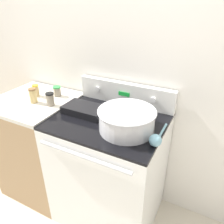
# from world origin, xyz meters

# --- Properties ---
(kitchen_wall) EXTENTS (8.00, 0.05, 2.50)m
(kitchen_wall) POSITION_xyz_m (0.00, 0.66, 1.25)
(kitchen_wall) COLOR silver
(kitchen_wall) RESTS_ON ground_plane
(stove_range) EXTENTS (0.78, 0.66, 0.93)m
(stove_range) POSITION_xyz_m (0.00, 0.31, 0.47)
(stove_range) COLOR white
(stove_range) RESTS_ON ground_plane
(control_panel) EXTENTS (0.78, 0.07, 0.18)m
(control_panel) POSITION_xyz_m (0.00, 0.60, 1.02)
(control_panel) COLOR white
(control_panel) RESTS_ON stove_range
(side_counter) EXTENTS (0.62, 0.63, 0.94)m
(side_counter) POSITION_xyz_m (-0.70, 0.31, 0.47)
(side_counter) COLOR tan
(side_counter) RESTS_ON ground_plane
(mixing_bowl) EXTENTS (0.37, 0.37, 0.14)m
(mixing_bowl) POSITION_xyz_m (0.16, 0.25, 1.01)
(mixing_bowl) COLOR silver
(mixing_bowl) RESTS_ON stove_range
(casserole_dish) EXTENTS (0.31, 0.18, 0.06)m
(casserole_dish) POSITION_xyz_m (-0.20, 0.33, 0.96)
(casserole_dish) COLOR black
(casserole_dish) RESTS_ON stove_range
(ladle) EXTENTS (0.07, 0.29, 0.07)m
(ladle) POSITION_xyz_m (0.38, 0.19, 0.96)
(ladle) COLOR #7AB2C6
(ladle) RESTS_ON stove_range
(spice_jar_black_cap) EXTENTS (0.06, 0.06, 0.10)m
(spice_jar_black_cap) POSITION_xyz_m (-0.49, 0.29, 0.99)
(spice_jar_black_cap) COLOR gray
(spice_jar_black_cap) RESTS_ON side_counter
(spice_jar_green_cap) EXTENTS (0.06, 0.06, 0.08)m
(spice_jar_green_cap) POSITION_xyz_m (-0.57, 0.46, 0.99)
(spice_jar_green_cap) COLOR gray
(spice_jar_green_cap) RESTS_ON side_counter
(spice_jar_brown_cap) EXTENTS (0.06, 0.06, 0.12)m
(spice_jar_brown_cap) POSITION_xyz_m (-0.65, 0.27, 1.00)
(spice_jar_brown_cap) COLOR tan
(spice_jar_brown_cap) RESTS_ON side_counter
(spice_jar_yellow_cap) EXTENTS (0.05, 0.05, 0.10)m
(spice_jar_yellow_cap) POSITION_xyz_m (-0.72, 0.38, 0.99)
(spice_jar_yellow_cap) COLOR tan
(spice_jar_yellow_cap) RESTS_ON side_counter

